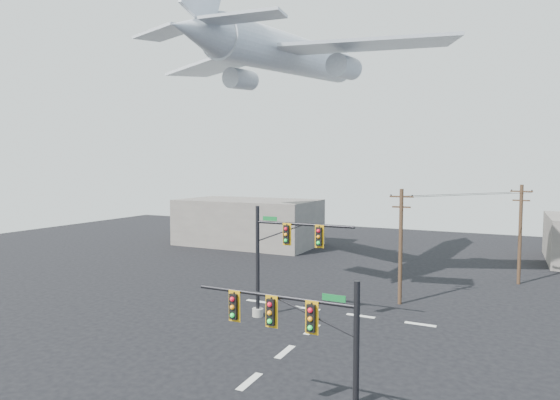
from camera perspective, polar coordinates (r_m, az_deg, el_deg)
The scene contains 9 objects.
ground at distance 23.99m, azimuth -3.74°, elevation -21.22°, with size 120.00×120.00×0.00m, color black.
lane_markings at distance 28.38m, azimuth 1.82°, elevation -17.10°, with size 14.00×21.20×0.01m.
signal_mast_near at distance 17.73m, azimuth 3.86°, elevation -17.89°, with size 6.76×0.70×6.33m.
signal_mast_far at distance 31.46m, azimuth -0.42°, elevation -7.26°, with size 7.21×0.84×7.63m.
utility_pole_a at distance 36.07m, azimuth 14.50°, elevation -5.24°, with size 1.73×0.29×8.65m.
utility_pole_b at distance 45.96m, azimuth 27.23°, elevation -3.53°, with size 1.77×0.31×8.76m.
power_lines at distance 40.43m, azimuth 21.77°, elevation 0.63°, with size 9.76×10.67×0.03m.
airliner at distance 43.18m, azimuth 1.36°, elevation 17.19°, with size 28.99×30.59×7.94m.
building_left at distance 62.45m, azimuth -3.89°, elevation -2.71°, with size 18.00×10.00×6.00m, color slate.
Camera 1 is at (10.75, -18.88, 10.19)m, focal length 30.00 mm.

